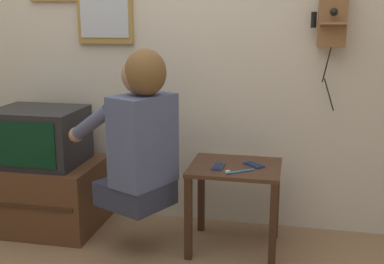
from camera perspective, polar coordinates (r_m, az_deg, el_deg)
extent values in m
cube|color=beige|center=(3.13, -3.54, 12.29)|extent=(6.80, 0.05, 2.55)
cube|color=#422819|center=(2.77, 5.14, -4.20)|extent=(0.52, 0.44, 0.02)
cube|color=#382215|center=(2.72, -0.44, -10.23)|extent=(0.04, 0.04, 0.49)
cube|color=#382215|center=(2.67, 9.59, -10.92)|extent=(0.04, 0.04, 0.49)
cube|color=#382215|center=(3.07, 1.11, -7.40)|extent=(0.04, 0.04, 0.49)
cube|color=#382215|center=(3.03, 9.92, -7.94)|extent=(0.04, 0.04, 0.49)
cube|color=#2D3347|center=(2.79, -6.71, -7.12)|extent=(0.47, 0.45, 0.14)
cube|color=#4C567A|center=(2.64, -5.79, -0.97)|extent=(0.35, 0.41, 0.50)
sphere|color=#A37556|center=(2.58, -5.98, 6.77)|extent=(0.22, 0.22, 0.22)
ellipsoid|color=brown|center=(2.56, -5.55, 7.02)|extent=(0.30, 0.30, 0.25)
cylinder|color=#4C567A|center=(2.70, -11.82, 1.04)|extent=(0.32, 0.21, 0.24)
cylinder|color=#4C567A|center=(2.90, -7.38, 2.03)|extent=(0.32, 0.21, 0.24)
sphere|color=#A37556|center=(2.83, -13.56, -0.32)|extent=(0.09, 0.09, 0.09)
sphere|color=#A37556|center=(3.01, -9.20, 0.72)|extent=(0.09, 0.09, 0.09)
cube|color=#51331E|center=(3.29, -17.16, -7.04)|extent=(0.73, 0.53, 0.44)
cube|color=#392315|center=(3.07, -19.62, -8.31)|extent=(0.66, 0.01, 0.02)
cube|color=#232326|center=(3.17, -17.64, -0.46)|extent=(0.53, 0.43, 0.35)
cube|color=black|center=(2.99, -19.67, -1.44)|extent=(0.44, 0.01, 0.27)
cube|color=brown|center=(2.95, 16.32, 12.98)|extent=(0.16, 0.11, 0.34)
cube|color=brown|center=(2.86, 16.39, 12.12)|extent=(0.14, 0.07, 0.03)
cone|color=black|center=(2.84, 16.51, 13.48)|extent=(0.04, 0.05, 0.04)
cylinder|color=black|center=(2.94, 14.23, 12.77)|extent=(0.03, 0.03, 0.09)
cylinder|color=black|center=(2.94, 15.69, 7.74)|extent=(0.04, 0.04, 0.22)
cylinder|color=black|center=(2.97, 15.92, 4.27)|extent=(0.07, 0.06, 0.19)
cube|color=navy|center=(2.73, 3.12, -4.10)|extent=(0.06, 0.13, 0.01)
cube|color=black|center=(2.73, 3.12, -3.97)|extent=(0.05, 0.10, 0.00)
cube|color=navy|center=(2.78, 7.32, -3.85)|extent=(0.13, 0.13, 0.01)
cube|color=black|center=(2.78, 7.32, -3.73)|extent=(0.10, 0.10, 0.00)
cylinder|color=#338CD8|center=(2.65, 5.67, -4.68)|extent=(0.15, 0.11, 0.01)
cube|color=white|center=(2.61, 4.24, -4.69)|extent=(0.03, 0.03, 0.01)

